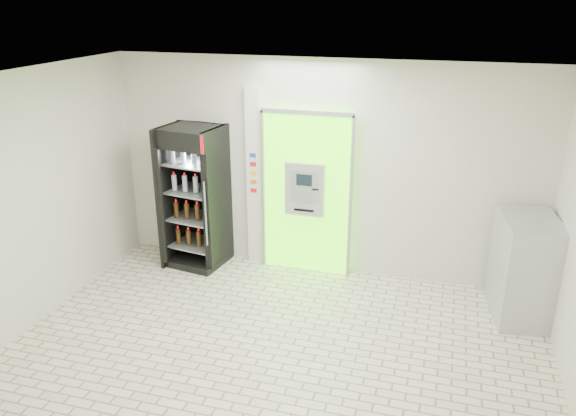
% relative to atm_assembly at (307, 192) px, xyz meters
% --- Properties ---
extents(ground, '(6.00, 6.00, 0.00)m').
position_rel_atm_assembly_xyz_m(ground, '(0.20, -2.41, -1.17)').
color(ground, beige).
rests_on(ground, ground).
extents(room_shell, '(6.00, 6.00, 6.00)m').
position_rel_atm_assembly_xyz_m(room_shell, '(0.20, -2.41, 0.67)').
color(room_shell, beige).
rests_on(room_shell, ground).
extents(atm_assembly, '(1.30, 0.24, 2.33)m').
position_rel_atm_assembly_xyz_m(atm_assembly, '(0.00, 0.00, 0.00)').
color(atm_assembly, '#59FF0C').
rests_on(atm_assembly, ground).
extents(pillar, '(0.22, 0.11, 2.60)m').
position_rel_atm_assembly_xyz_m(pillar, '(-0.78, 0.04, 0.13)').
color(pillar, silver).
rests_on(pillar, ground).
extents(beverage_cooler, '(0.87, 0.82, 2.06)m').
position_rel_atm_assembly_xyz_m(beverage_cooler, '(-1.59, -0.26, -0.18)').
color(beverage_cooler, black).
rests_on(beverage_cooler, ground).
extents(steel_cabinet, '(0.78, 1.04, 1.28)m').
position_rel_atm_assembly_xyz_m(steel_cabinet, '(2.87, -0.51, -0.53)').
color(steel_cabinet, '#AEB1B6').
rests_on(steel_cabinet, ground).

